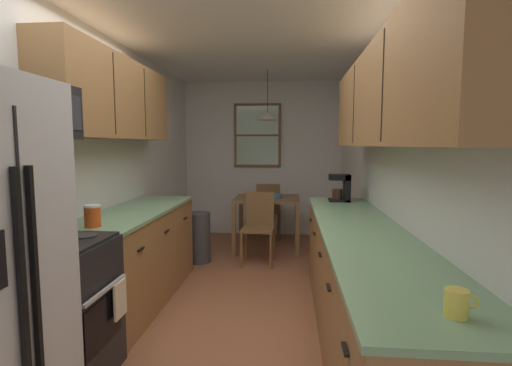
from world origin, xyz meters
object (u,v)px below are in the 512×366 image
trash_bin (199,237)px  table_serving_bowl (275,196)px  mug_by_coffeemaker (457,303)px  coffee_maker (342,187)px  stove_range (54,312)px  dining_table (267,206)px  dining_chair_near (259,224)px  dining_chair_far (268,208)px  storage_canister (92,216)px  microwave_over_range (25,110)px

trash_bin → table_serving_bowl: 1.25m
mug_by_coffeemaker → coffee_maker: bearing=90.7°
stove_range → coffee_maker: size_ratio=3.77×
dining_table → table_serving_bowl: table_serving_bowl is taller
dining_chair_near → coffee_maker: (0.96, -0.62, 0.55)m
dining_chair_near → dining_chair_far: bearing=87.8°
storage_canister → table_serving_bowl: size_ratio=0.85×
dining_chair_near → storage_canister: (-1.07, -2.10, 0.48)m
coffee_maker → dining_table: bearing=125.8°
dining_chair_far → trash_bin: size_ratio=1.40×
microwave_over_range → table_serving_bowl: (1.36, 3.21, -0.93)m
table_serving_bowl → dining_table: bearing=-179.7°
microwave_over_range → dining_table: (1.25, 3.21, -1.08)m
dining_table → mug_by_coffeemaker: (0.92, -4.00, 0.32)m
dining_chair_near → table_serving_bowl: size_ratio=4.64×
microwave_over_range → coffee_maker: size_ratio=2.07×
dining_table → dining_chair_near: size_ratio=1.02×
trash_bin → coffee_maker: 1.95m
coffee_maker → microwave_over_range: bearing=-137.1°
microwave_over_range → dining_chair_near: bearing=65.7°
coffee_maker → table_serving_bowl: 1.48m
dining_chair_near → trash_bin: 0.79m
storage_canister → coffee_maker: bearing=36.0°
dining_table → dining_chair_far: size_ratio=1.02×
stove_range → trash_bin: bearing=83.4°
stove_range → storage_canister: size_ratio=6.67×
stove_range → table_serving_bowl: size_ratio=5.67×
coffee_maker → stove_range: bearing=-135.5°
microwave_over_range → dining_table: microwave_over_range is taller
trash_bin → dining_chair_near: bearing=5.0°
dining_chair_near → mug_by_coffeemaker: mug_by_coffeemaker is taller
dining_table → coffee_maker: 1.57m
microwave_over_range → dining_chair_near: size_ratio=0.67×
stove_range → table_serving_bowl: stove_range is taller
mug_by_coffeemaker → dining_table: bearing=103.0°
mug_by_coffeemaker → table_serving_bowl: size_ratio=0.62×
dining_table → mug_by_coffeemaker: bearing=-77.0°
dining_table → trash_bin: bearing=-141.3°
storage_canister → coffee_maker: 2.50m
dining_table → dining_chair_far: (-0.02, 0.60, -0.13)m
dining_chair_near → storage_canister: 2.40m
mug_by_coffeemaker → storage_canister: bearing=147.8°
dining_chair_near → table_serving_bowl: bearing=73.1°
coffee_maker → mug_by_coffeemaker: size_ratio=2.43×
microwave_over_range → dining_chair_near: microwave_over_range is taller
dining_chair_far → table_serving_bowl: 0.68m
dining_table → storage_canister: storage_canister is taller
dining_table → trash_bin: (-0.84, -0.67, -0.31)m
trash_bin → table_serving_bowl: (0.95, 0.67, 0.46)m
dining_chair_near → storage_canister: size_ratio=5.45×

